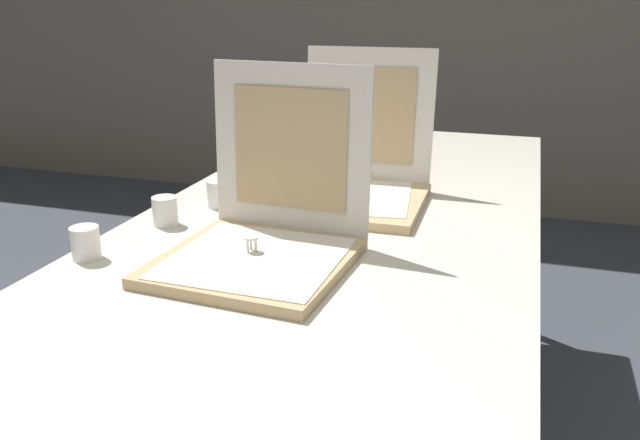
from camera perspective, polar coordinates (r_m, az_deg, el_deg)
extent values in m
cube|color=silver|center=(1.51, 1.20, -0.63)|extent=(0.91, 2.22, 0.03)
cylinder|color=#38383D|center=(2.68, -0.38, 0.05)|extent=(0.04, 0.04, 0.70)
cylinder|color=#38383D|center=(2.56, 16.18, -1.66)|extent=(0.04, 0.04, 0.70)
cube|color=tan|center=(1.26, -5.76, -3.70)|extent=(0.37, 0.37, 0.02)
cube|color=silver|center=(1.25, -5.59, -3.29)|extent=(0.32, 0.32, 0.00)
cube|color=white|center=(1.35, -2.57, 6.24)|extent=(0.35, 0.04, 0.35)
cube|color=tan|center=(1.35, -2.66, 6.18)|extent=(0.25, 0.03, 0.25)
cylinder|color=white|center=(1.26, -6.02, -1.54)|extent=(0.03, 0.03, 0.00)
cylinder|color=white|center=(1.27, -5.62, -2.18)|extent=(0.01, 0.01, 0.03)
cylinder|color=white|center=(1.28, -6.04, -1.99)|extent=(0.01, 0.01, 0.03)
cylinder|color=white|center=(1.26, -6.32, -2.23)|extent=(0.01, 0.01, 0.03)
cube|color=tan|center=(1.62, 2.75, 1.63)|extent=(0.35, 0.35, 0.02)
cube|color=silver|center=(1.62, 2.68, 2.09)|extent=(0.34, 0.34, 0.00)
cube|color=white|center=(1.76, 4.40, 9.15)|extent=(0.35, 0.06, 0.34)
cube|color=tan|center=(1.75, 4.35, 9.09)|extent=(0.25, 0.04, 0.25)
cube|color=#E0B266|center=(1.59, 2.59, 2.07)|extent=(0.09, 0.12, 0.01)
cube|color=tan|center=(1.64, 2.58, 2.70)|extent=(0.07, 0.04, 0.02)
sphere|color=#2D6628|center=(1.59, 2.25, 2.35)|extent=(0.02, 0.02, 0.02)
sphere|color=orange|center=(1.58, 3.00, 2.21)|extent=(0.02, 0.02, 0.02)
cylinder|color=white|center=(1.51, -13.34, 0.77)|extent=(0.06, 0.06, 0.07)
cylinder|color=white|center=(1.62, -8.83, 2.26)|extent=(0.06, 0.06, 0.07)
cylinder|color=white|center=(1.37, -19.73, -1.88)|extent=(0.06, 0.06, 0.07)
cylinder|color=white|center=(1.88, -0.42, 4.87)|extent=(0.06, 0.06, 0.07)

